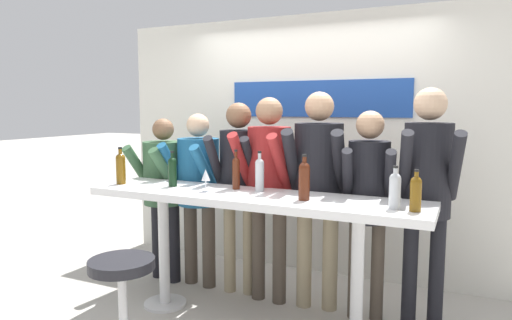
# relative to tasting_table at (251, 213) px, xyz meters

# --- Properties ---
(back_wall) EXTENTS (4.24, 0.12, 2.60)m
(back_wall) POSITION_rel_tasting_table_xyz_m (0.00, 1.38, 0.42)
(back_wall) COLOR silver
(back_wall) RESTS_ON ground_plane
(tasting_table) EXTENTS (2.64, 0.60, 1.03)m
(tasting_table) POSITION_rel_tasting_table_xyz_m (0.00, 0.00, 0.00)
(tasting_table) COLOR white
(tasting_table) RESTS_ON ground_plane
(bar_stool) EXTENTS (0.46, 0.46, 0.69)m
(bar_stool) POSITION_rel_tasting_table_xyz_m (-0.57, -0.80, -0.42)
(bar_stool) COLOR silver
(bar_stool) RESTS_ON ground_plane
(person_far_left) EXTENTS (0.54, 0.61, 1.58)m
(person_far_left) POSITION_rel_tasting_table_xyz_m (-1.17, 0.49, 0.08)
(person_far_left) COLOR black
(person_far_left) RESTS_ON ground_plane
(person_left) EXTENTS (0.49, 0.57, 1.63)m
(person_left) POSITION_rel_tasting_table_xyz_m (-0.79, 0.51, 0.12)
(person_left) COLOR #473D33
(person_left) RESTS_ON ground_plane
(person_center_left) EXTENTS (0.45, 0.56, 1.73)m
(person_center_left) POSITION_rel_tasting_table_xyz_m (-0.36, 0.50, 0.19)
(person_center_left) COLOR gray
(person_center_left) RESTS_ON ground_plane
(person_center) EXTENTS (0.45, 0.56, 1.77)m
(person_center) POSITION_rel_tasting_table_xyz_m (-0.05, 0.45, 0.22)
(person_center) COLOR #473D33
(person_center) RESTS_ON ground_plane
(person_center_right) EXTENTS (0.52, 0.63, 1.81)m
(person_center_right) POSITION_rel_tasting_table_xyz_m (0.37, 0.49, 0.24)
(person_center_right) COLOR gray
(person_center_right) RESTS_ON ground_plane
(person_right) EXTENTS (0.44, 0.55, 1.66)m
(person_right) POSITION_rel_tasting_table_xyz_m (0.79, 0.46, 0.16)
(person_right) COLOR #473D33
(person_right) RESTS_ON ground_plane
(person_far_right) EXTENTS (0.47, 0.60, 1.83)m
(person_far_right) POSITION_rel_tasting_table_xyz_m (1.21, 0.48, 0.26)
(person_far_right) COLOR black
(person_far_right) RESTS_ON ground_plane
(wine_bottle_0) EXTENTS (0.07, 0.07, 0.32)m
(wine_bottle_0) POSITION_rel_tasting_table_xyz_m (0.01, 0.13, 0.29)
(wine_bottle_0) COLOR #B7BCC1
(wine_bottle_0) RESTS_ON tasting_table
(wine_bottle_1) EXTENTS (0.08, 0.08, 0.32)m
(wine_bottle_1) POSITION_rel_tasting_table_xyz_m (-1.21, -0.06, 0.29)
(wine_bottle_1) COLOR brown
(wine_bottle_1) RESTS_ON tasting_table
(wine_bottle_2) EXTENTS (0.06, 0.06, 0.32)m
(wine_bottle_2) POSITION_rel_tasting_table_xyz_m (-0.20, 0.14, 0.29)
(wine_bottle_2) COLOR #4C1E0F
(wine_bottle_2) RESTS_ON tasting_table
(wine_bottle_3) EXTENTS (0.08, 0.08, 0.28)m
(wine_bottle_3) POSITION_rel_tasting_table_xyz_m (1.06, -0.06, 0.28)
(wine_bottle_3) COLOR #B7BCC1
(wine_bottle_3) RESTS_ON tasting_table
(wine_bottle_4) EXTENTS (0.07, 0.07, 0.29)m
(wine_bottle_4) POSITION_rel_tasting_table_xyz_m (-0.73, 0.03, 0.28)
(wine_bottle_4) COLOR black
(wine_bottle_4) RESTS_ON tasting_table
(wine_bottle_5) EXTENTS (0.07, 0.07, 0.27)m
(wine_bottle_5) POSITION_rel_tasting_table_xyz_m (1.19, -0.08, 0.27)
(wine_bottle_5) COLOR brown
(wine_bottle_5) RESTS_ON tasting_table
(wine_bottle_6) EXTENTS (0.08, 0.08, 0.33)m
(wine_bottle_6) POSITION_rel_tasting_table_xyz_m (0.44, -0.04, 0.30)
(wine_bottle_6) COLOR #4C1E0F
(wine_bottle_6) RESTS_ON tasting_table
(wine_glass_0) EXTENTS (0.07, 0.07, 0.18)m
(wine_glass_0) POSITION_rel_tasting_table_xyz_m (-0.36, -0.06, 0.27)
(wine_glass_0) COLOR silver
(wine_glass_0) RESTS_ON tasting_table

